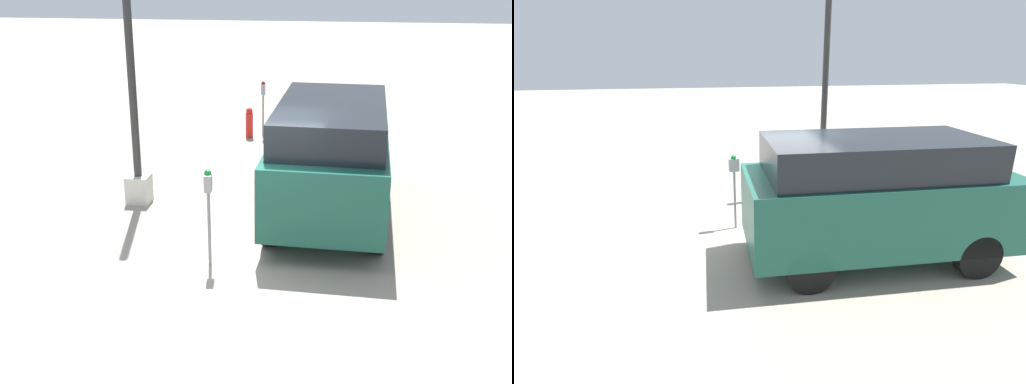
# 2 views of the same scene
# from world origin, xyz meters

# --- Properties ---
(ground_plane) EXTENTS (80.00, 80.00, 0.00)m
(ground_plane) POSITION_xyz_m (0.00, 0.00, 0.00)
(ground_plane) COLOR gray
(parking_meter_near) EXTENTS (0.21, 0.13, 1.57)m
(parking_meter_near) POSITION_xyz_m (-0.43, 0.41, 1.16)
(parking_meter_near) COLOR gray
(parking_meter_near) RESTS_ON ground
(lamp_post) EXTENTS (0.44, 0.44, 5.48)m
(lamp_post) POSITION_xyz_m (2.07, 2.33, 1.67)
(lamp_post) COLOR beige
(lamp_post) RESTS_ON ground
(parked_van) EXTENTS (4.55, 2.16, 2.17)m
(parked_van) POSITION_xyz_m (1.79, -1.36, 1.19)
(parked_van) COLOR #195142
(parked_van) RESTS_ON ground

